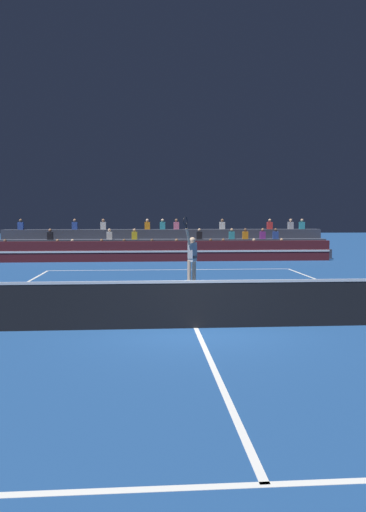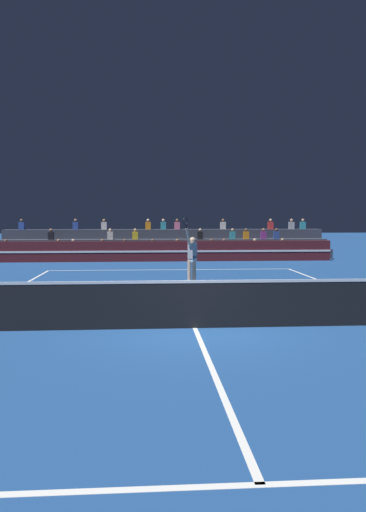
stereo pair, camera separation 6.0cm
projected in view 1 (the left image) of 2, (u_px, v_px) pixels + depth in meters
ground_plane at (196, 328)px, 10.97m from camera, size 120.00×120.00×0.00m
court_lines at (196, 328)px, 10.96m from camera, size 11.10×23.90×0.01m
tennis_net at (196, 304)px, 10.92m from camera, size 12.00×0.10×1.10m
sponsor_banner_wall at (166, 251)px, 26.94m from camera, size 18.00×0.26×1.10m
bleacher_stand at (165, 246)px, 29.45m from camera, size 19.01×2.85×2.28m
tennis_player at (192, 257)px, 17.70m from camera, size 0.65×0.88×2.48m
tennis_ball at (191, 309)px, 13.09m from camera, size 0.07×0.07×0.07m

